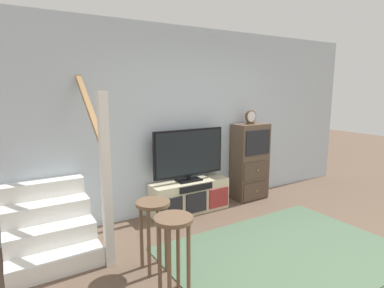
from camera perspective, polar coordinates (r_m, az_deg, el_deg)
ground_plane at (r=3.57m, az=24.26°, el=-21.68°), size 20.00×20.00×0.00m
back_wall at (r=4.87m, az=1.01°, el=4.48°), size 6.40×0.12×2.70m
area_rug at (r=3.88m, az=16.59°, el=-18.37°), size 2.60×1.80×0.01m
media_console at (r=4.74m, az=-0.40°, el=-9.50°), size 1.20×0.38×0.48m
television at (r=4.58m, az=-0.56°, el=-1.78°), size 1.13×0.22×0.77m
side_cabinet at (r=5.31m, az=10.46°, el=-3.16°), size 0.58×0.38×1.26m
desk_clock at (r=5.16m, az=10.57°, el=4.79°), size 0.20×0.08×0.22m
staircase at (r=4.13m, az=-24.78°, el=-11.56°), size 1.00×1.36×2.20m
bar_stool_near at (r=2.83m, az=-3.34°, el=-16.72°), size 0.34×0.34×0.75m
bar_stool_far at (r=3.24m, az=-7.03°, el=-13.43°), size 0.34×0.34×0.73m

